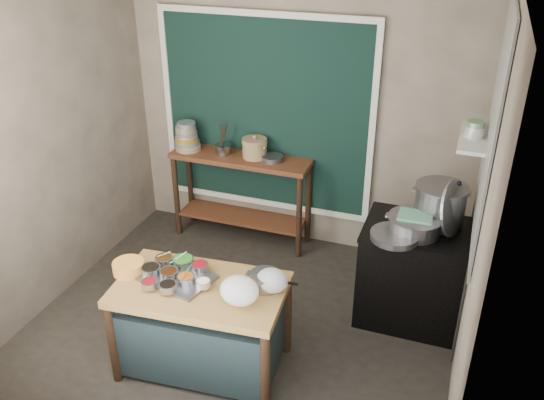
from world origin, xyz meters
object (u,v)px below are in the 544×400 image
(yellow_basin, at_px, (129,267))
(saucepan, at_px, (265,281))
(prep_table, at_px, (202,327))
(condiment_tray, at_px, (178,278))
(back_counter, at_px, (242,198))
(steamer, at_px, (414,225))
(stove_block, at_px, (415,275))
(ceramic_crock, at_px, (255,149))
(stock_pot, at_px, (440,205))
(utensil_cup, at_px, (223,149))

(yellow_basin, xyz_separation_m, saucepan, (1.04, 0.17, 0.02))
(prep_table, bearing_deg, condiment_tray, 167.18)
(yellow_basin, bearing_deg, prep_table, 1.96)
(condiment_tray, bearing_deg, yellow_basin, -173.12)
(condiment_tray, distance_m, yellow_basin, 0.39)
(back_counter, bearing_deg, steamer, -23.79)
(prep_table, relative_size, back_counter, 0.86)
(saucepan, relative_size, steamer, 0.52)
(stove_block, distance_m, yellow_basin, 2.37)
(condiment_tray, xyz_separation_m, ceramic_crock, (-0.12, 1.90, 0.28))
(saucepan, height_order, ceramic_crock, ceramic_crock)
(stove_block, relative_size, saucepan, 3.94)
(stock_pot, bearing_deg, steamer, -126.26)
(condiment_tray, distance_m, ceramic_crock, 1.92)
(stove_block, relative_size, yellow_basin, 3.79)
(saucepan, xyz_separation_m, utensil_cup, (-1.10, 1.75, 0.19))
(yellow_basin, height_order, ceramic_crock, ceramic_crock)
(back_counter, bearing_deg, prep_table, -76.34)
(back_counter, relative_size, stove_block, 1.61)
(condiment_tray, distance_m, steamer, 1.91)
(stove_block, height_order, yellow_basin, stove_block)
(prep_table, height_order, utensil_cup, utensil_cup)
(back_counter, relative_size, utensil_cup, 8.73)
(back_counter, distance_m, utensil_cup, 0.56)
(back_counter, bearing_deg, yellow_basin, -93.59)
(condiment_tray, height_order, ceramic_crock, ceramic_crock)
(prep_table, height_order, condiment_tray, condiment_tray)
(yellow_basin, bearing_deg, ceramic_crock, 82.24)
(condiment_tray, bearing_deg, saucepan, 10.40)
(stove_block, distance_m, stock_pot, 0.65)
(ceramic_crock, relative_size, steamer, 0.60)
(prep_table, relative_size, yellow_basin, 5.27)
(back_counter, xyz_separation_m, condiment_tray, (0.27, -1.87, 0.29))
(prep_table, xyz_separation_m, stove_block, (1.44, 1.16, 0.05))
(prep_table, height_order, stove_block, stove_block)
(saucepan, bearing_deg, ceramic_crock, 108.73)
(ceramic_crock, distance_m, steamer, 1.90)
(saucepan, bearing_deg, prep_table, -166.90)
(prep_table, relative_size, steamer, 2.86)
(stock_pot, bearing_deg, back_counter, 163.64)
(ceramic_crock, bearing_deg, stove_block, -23.44)
(condiment_tray, relative_size, saucepan, 2.22)
(stove_block, bearing_deg, saucepan, -134.02)
(prep_table, relative_size, stove_block, 1.39)
(utensil_cup, relative_size, stock_pot, 0.38)
(prep_table, bearing_deg, stock_pot, 35.23)
(stove_block, height_order, steamer, steamer)
(saucepan, bearing_deg, stove_block, 41.30)
(stove_block, xyz_separation_m, condiment_tray, (-1.63, -1.14, 0.34))
(condiment_tray, distance_m, saucepan, 0.66)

